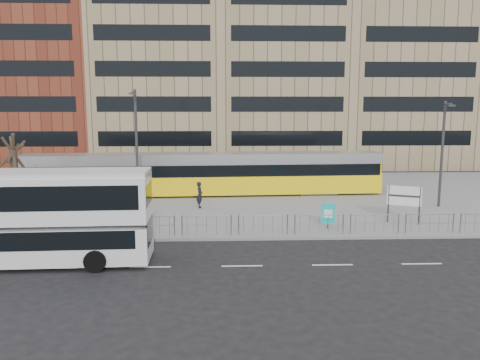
{
  "coord_description": "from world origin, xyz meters",
  "views": [
    {
      "loc": [
        -2.79,
        -23.63,
        6.89
      ],
      "look_at": [
        -1.73,
        6.0,
        2.26
      ],
      "focal_mm": 35.0,
      "sensor_mm": 36.0,
      "label": 1
    }
  ],
  "objects_px": {
    "traffic_light_west": "(75,197)",
    "lamp_post_west": "(136,144)",
    "bare_tree": "(12,132)",
    "station_sign": "(404,198)",
    "tram": "(204,174)",
    "ad_panel": "(328,214)",
    "pedestrian": "(200,195)",
    "lamp_post_east": "(443,149)",
    "double_decker_bus": "(29,215)"
  },
  "relations": [
    {
      "from": "ad_panel",
      "to": "lamp_post_west",
      "type": "height_order",
      "value": "lamp_post_west"
    },
    {
      "from": "pedestrian",
      "to": "lamp_post_east",
      "type": "height_order",
      "value": "lamp_post_east"
    },
    {
      "from": "pedestrian",
      "to": "double_decker_bus",
      "type": "bearing_deg",
      "value": 142.37
    },
    {
      "from": "station_sign",
      "to": "ad_panel",
      "type": "xyz_separation_m",
      "value": [
        -4.68,
        -1.03,
        -0.7
      ]
    },
    {
      "from": "pedestrian",
      "to": "lamp_post_west",
      "type": "height_order",
      "value": "lamp_post_west"
    },
    {
      "from": "pedestrian",
      "to": "lamp_post_east",
      "type": "bearing_deg",
      "value": -96.04
    },
    {
      "from": "traffic_light_west",
      "to": "bare_tree",
      "type": "relative_size",
      "value": 0.44
    },
    {
      "from": "station_sign",
      "to": "traffic_light_west",
      "type": "bearing_deg",
      "value": -151.68
    },
    {
      "from": "station_sign",
      "to": "ad_panel",
      "type": "height_order",
      "value": "station_sign"
    },
    {
      "from": "lamp_post_west",
      "to": "station_sign",
      "type": "bearing_deg",
      "value": -16.15
    },
    {
      "from": "tram",
      "to": "ad_panel",
      "type": "bearing_deg",
      "value": -57.68
    },
    {
      "from": "double_decker_bus",
      "to": "lamp_post_west",
      "type": "distance_m",
      "value": 11.44
    },
    {
      "from": "traffic_light_west",
      "to": "lamp_post_east",
      "type": "distance_m",
      "value": 23.59
    },
    {
      "from": "station_sign",
      "to": "pedestrian",
      "type": "xyz_separation_m",
      "value": [
        -12.14,
        4.7,
        -0.64
      ]
    },
    {
      "from": "ad_panel",
      "to": "lamp_post_west",
      "type": "xyz_separation_m",
      "value": [
        -11.58,
        5.74,
        3.49
      ]
    },
    {
      "from": "tram",
      "to": "pedestrian",
      "type": "height_order",
      "value": "tram"
    },
    {
      "from": "lamp_post_west",
      "to": "lamp_post_east",
      "type": "height_order",
      "value": "lamp_post_west"
    },
    {
      "from": "pedestrian",
      "to": "bare_tree",
      "type": "relative_size",
      "value": 0.25
    },
    {
      "from": "bare_tree",
      "to": "tram",
      "type": "bearing_deg",
      "value": 33.48
    },
    {
      "from": "station_sign",
      "to": "bare_tree",
      "type": "relative_size",
      "value": 0.31
    },
    {
      "from": "traffic_light_west",
      "to": "lamp_post_west",
      "type": "xyz_separation_m",
      "value": [
        2.22,
        6.3,
        2.34
      ]
    },
    {
      "from": "lamp_post_east",
      "to": "pedestrian",
      "type": "bearing_deg",
      "value": 179.24
    },
    {
      "from": "station_sign",
      "to": "ad_panel",
      "type": "distance_m",
      "value": 4.85
    },
    {
      "from": "station_sign",
      "to": "ad_panel",
      "type": "bearing_deg",
      "value": -144.19
    },
    {
      "from": "ad_panel",
      "to": "tram",
      "type": "bearing_deg",
      "value": 146.5
    },
    {
      "from": "station_sign",
      "to": "traffic_light_west",
      "type": "distance_m",
      "value": 18.55
    },
    {
      "from": "traffic_light_west",
      "to": "ad_panel",
      "type": "bearing_deg",
      "value": -11.15
    },
    {
      "from": "traffic_light_west",
      "to": "lamp_post_west",
      "type": "distance_m",
      "value": 7.07
    },
    {
      "from": "ad_panel",
      "to": "double_decker_bus",
      "type": "bearing_deg",
      "value": -138.87
    },
    {
      "from": "ad_panel",
      "to": "bare_tree",
      "type": "relative_size",
      "value": 0.2
    },
    {
      "from": "traffic_light_west",
      "to": "lamp_post_east",
      "type": "xyz_separation_m",
      "value": [
        22.72,
        6.07,
        1.96
      ]
    },
    {
      "from": "pedestrian",
      "to": "bare_tree",
      "type": "bearing_deg",
      "value": 98.0
    },
    {
      "from": "ad_panel",
      "to": "lamp_post_west",
      "type": "relative_size",
      "value": 0.18
    },
    {
      "from": "lamp_post_west",
      "to": "lamp_post_east",
      "type": "xyz_separation_m",
      "value": [
        20.5,
        -0.23,
        -0.38
      ]
    },
    {
      "from": "pedestrian",
      "to": "traffic_light_west",
      "type": "height_order",
      "value": "traffic_light_west"
    },
    {
      "from": "pedestrian",
      "to": "lamp_post_west",
      "type": "distance_m",
      "value": 5.36
    },
    {
      "from": "station_sign",
      "to": "tram",
      "type": "bearing_deg",
      "value": 165.31
    },
    {
      "from": "ad_panel",
      "to": "pedestrian",
      "type": "relative_size",
      "value": 0.79
    },
    {
      "from": "double_decker_bus",
      "to": "ad_panel",
      "type": "height_order",
      "value": "double_decker_bus"
    },
    {
      "from": "tram",
      "to": "ad_panel",
      "type": "height_order",
      "value": "tram"
    },
    {
      "from": "station_sign",
      "to": "bare_tree",
      "type": "height_order",
      "value": "bare_tree"
    },
    {
      "from": "lamp_post_west",
      "to": "bare_tree",
      "type": "xyz_separation_m",
      "value": [
        -6.9,
        -2.62,
        0.98
      ]
    },
    {
      "from": "double_decker_bus",
      "to": "tram",
      "type": "xyz_separation_m",
      "value": [
        6.97,
        15.62,
        -0.48
      ]
    },
    {
      "from": "double_decker_bus",
      "to": "bare_tree",
      "type": "xyz_separation_m",
      "value": [
        -4.15,
        8.26,
        3.2
      ]
    },
    {
      "from": "tram",
      "to": "lamp_post_east",
      "type": "height_order",
      "value": "lamp_post_east"
    },
    {
      "from": "ad_panel",
      "to": "bare_tree",
      "type": "height_order",
      "value": "bare_tree"
    },
    {
      "from": "bare_tree",
      "to": "ad_panel",
      "type": "bearing_deg",
      "value": -9.6
    },
    {
      "from": "lamp_post_west",
      "to": "bare_tree",
      "type": "distance_m",
      "value": 7.45
    },
    {
      "from": "pedestrian",
      "to": "traffic_light_west",
      "type": "distance_m",
      "value": 9.0
    },
    {
      "from": "tram",
      "to": "lamp_post_east",
      "type": "xyz_separation_m",
      "value": [
        16.28,
        -4.97,
        2.31
      ]
    }
  ]
}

